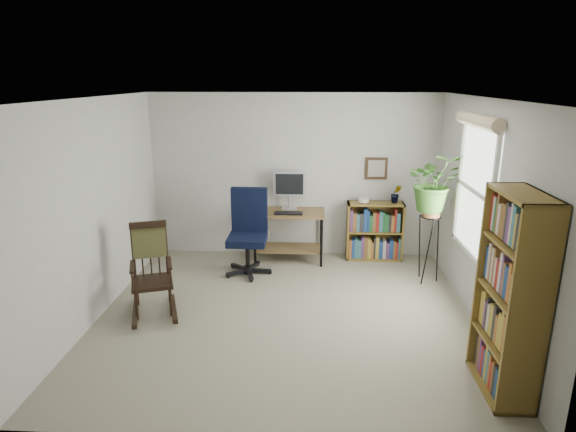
# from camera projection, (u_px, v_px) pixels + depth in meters

# --- Properties ---
(floor) EXTENTS (4.20, 4.00, 0.00)m
(floor) POSITION_uv_depth(u_px,v_px,m) (286.00, 314.00, 5.50)
(floor) COLOR gray
(floor) RESTS_ON ground
(ceiling) EXTENTS (4.20, 4.00, 0.00)m
(ceiling) POSITION_uv_depth(u_px,v_px,m) (286.00, 98.00, 4.83)
(ceiling) COLOR white
(ceiling) RESTS_ON ground
(wall_back) EXTENTS (4.20, 0.00, 2.40)m
(wall_back) POSITION_uv_depth(u_px,v_px,m) (294.00, 176.00, 7.08)
(wall_back) COLOR #B8B9B4
(wall_back) RESTS_ON ground
(wall_front) EXTENTS (4.20, 0.00, 2.40)m
(wall_front) POSITION_uv_depth(u_px,v_px,m) (269.00, 293.00, 3.24)
(wall_front) COLOR #B8B9B4
(wall_front) RESTS_ON ground
(wall_left) EXTENTS (0.00, 4.00, 2.40)m
(wall_left) POSITION_uv_depth(u_px,v_px,m) (95.00, 210.00, 5.27)
(wall_left) COLOR #B8B9B4
(wall_left) RESTS_ON ground
(wall_right) EXTENTS (0.00, 4.00, 2.40)m
(wall_right) POSITION_uv_depth(u_px,v_px,m) (485.00, 216.00, 5.05)
(wall_right) COLOR #B8B9B4
(wall_right) RESTS_ON ground
(window) EXTENTS (0.12, 1.20, 1.50)m
(window) POSITION_uv_depth(u_px,v_px,m) (474.00, 191.00, 5.29)
(window) COLOR white
(window) RESTS_ON wall_right
(desk) EXTENTS (1.03, 0.56, 0.74)m
(desk) POSITION_uv_depth(u_px,v_px,m) (289.00, 236.00, 7.03)
(desk) COLOR brown
(desk) RESTS_ON floor
(monitor) EXTENTS (0.46, 0.16, 0.56)m
(monitor) POSITION_uv_depth(u_px,v_px,m) (289.00, 191.00, 6.98)
(monitor) COLOR #B9BABE
(monitor) RESTS_ON desk
(keyboard) EXTENTS (0.40, 0.15, 0.02)m
(keyboard) POSITION_uv_depth(u_px,v_px,m) (288.00, 213.00, 6.81)
(keyboard) COLOR black
(keyboard) RESTS_ON desk
(office_chair) EXTENTS (0.66, 0.66, 1.18)m
(office_chair) POSITION_uv_depth(u_px,v_px,m) (247.00, 233.00, 6.46)
(office_chair) COLOR black
(office_chair) RESTS_ON floor
(rocking_chair) EXTENTS (0.82, 1.05, 1.06)m
(rocking_chair) POSITION_uv_depth(u_px,v_px,m) (151.00, 270.00, 5.36)
(rocking_chair) COLOR black
(rocking_chair) RESTS_ON floor
(low_bookshelf) EXTENTS (0.81, 0.27, 0.86)m
(low_bookshelf) POSITION_uv_depth(u_px,v_px,m) (374.00, 231.00, 7.06)
(low_bookshelf) COLOR olive
(low_bookshelf) RESTS_ON floor
(tall_bookshelf) EXTENTS (0.33, 0.76, 1.75)m
(tall_bookshelf) POSITION_uv_depth(u_px,v_px,m) (510.00, 296.00, 3.95)
(tall_bookshelf) COLOR olive
(tall_bookshelf) RESTS_ON floor
(plant_stand) EXTENTS (0.36, 0.36, 1.04)m
(plant_stand) POSITION_uv_depth(u_px,v_px,m) (429.00, 244.00, 6.25)
(plant_stand) COLOR black
(plant_stand) RESTS_ON floor
(spider_plant) EXTENTS (1.69, 1.88, 1.46)m
(spider_plant) POSITION_uv_depth(u_px,v_px,m) (436.00, 154.00, 5.92)
(spider_plant) COLOR #376A25
(spider_plant) RESTS_ON plant_stand
(potted_plant_small) EXTENTS (0.13, 0.24, 0.11)m
(potted_plant_small) POSITION_uv_depth(u_px,v_px,m) (396.00, 199.00, 6.92)
(potted_plant_small) COLOR #376A25
(potted_plant_small) RESTS_ON low_bookshelf
(framed_picture) EXTENTS (0.32, 0.04, 0.32)m
(framed_picture) POSITION_uv_depth(u_px,v_px,m) (376.00, 168.00, 6.95)
(framed_picture) COLOR black
(framed_picture) RESTS_ON wall_back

